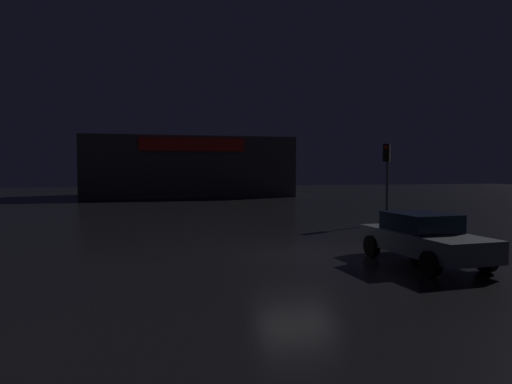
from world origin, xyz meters
name	(u,v)px	position (x,y,z in m)	size (l,w,h in m)	color
ground_plane	(296,253)	(0.00, 0.00, 0.00)	(120.00, 120.00, 0.00)	black
store_building	(188,167)	(-0.83, 33.38, 2.96)	(20.32, 9.98, 5.92)	#4C4742
traffic_signal_opposite	(387,166)	(6.79, 6.44, 2.87)	(0.42, 0.42, 3.96)	#595B60
car_near	(423,238)	(3.07, -2.29, 0.74)	(2.17, 4.28, 1.44)	slate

